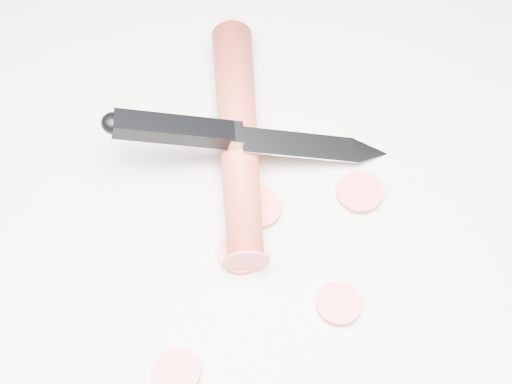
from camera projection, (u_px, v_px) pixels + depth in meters
ground at (221, 224)px, 0.57m from camera, size 2.40×2.40×0.00m
carrot at (238, 138)px, 0.59m from camera, size 0.15×0.20×0.03m
carrot_slice_0 at (241, 252)px, 0.56m from camera, size 0.04×0.04×0.01m
carrot_slice_1 at (177, 372)px, 0.51m from camera, size 0.03×0.03×0.01m
carrot_slice_2 at (259, 208)px, 0.58m from camera, size 0.04×0.04×0.01m
carrot_slice_3 at (339, 304)px, 0.54m from camera, size 0.03×0.03×0.01m
carrot_slice_4 at (360, 193)px, 0.58m from camera, size 0.04×0.04×0.01m
kitchen_knife at (252, 135)px, 0.57m from camera, size 0.21×0.15×0.07m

